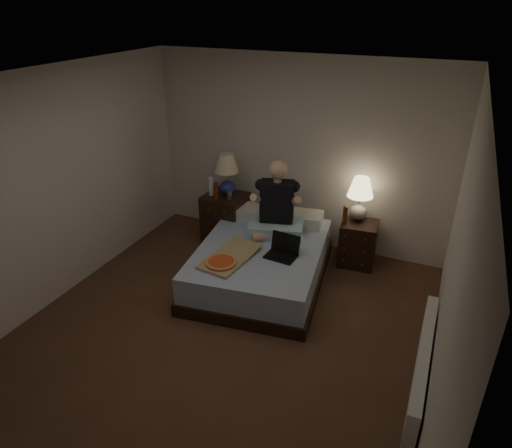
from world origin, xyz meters
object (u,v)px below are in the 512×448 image
at_px(lamp_right, 360,199).
at_px(beer_bottle_right, 345,215).
at_px(person, 277,199).
at_px(water_bottle, 211,186).
at_px(lamp_left, 227,174).
at_px(laptop, 281,248).
at_px(radiator, 422,364).
at_px(soda_can, 230,195).
at_px(beer_bottle_left, 216,191).
at_px(nightstand_left, 226,219).
at_px(nightstand_right, 358,244).
at_px(bed, 261,263).
at_px(pizza_box, 221,263).

bearing_deg(lamp_right, beer_bottle_right, -126.26).
height_order(lamp_right, person, person).
xyz_separation_m(water_bottle, person, (1.04, -0.26, 0.10)).
distance_m(beer_bottle_right, person, 0.88).
height_order(lamp_left, laptop, lamp_left).
relative_size(water_bottle, radiator, 0.16).
relative_size(soda_can, person, 0.11).
bearing_deg(lamp_left, beer_bottle_left, -106.15).
height_order(nightstand_left, lamp_right, lamp_right).
distance_m(nightstand_left, nightstand_right, 1.80).
bearing_deg(water_bottle, laptop, -30.34).
height_order(nightstand_left, soda_can, soda_can).
height_order(bed, person, person).
distance_m(bed, beer_bottle_left, 1.18).
bearing_deg(nightstand_right, nightstand_left, 179.91).
xyz_separation_m(nightstand_right, beer_bottle_left, (-1.84, -0.32, 0.53)).
relative_size(bed, lamp_right, 3.34).
bearing_deg(pizza_box, nightstand_right, 57.13).
relative_size(lamp_left, soda_can, 5.60).
distance_m(laptop, pizza_box, 0.69).
distance_m(lamp_left, radiator, 3.32).
xyz_separation_m(water_bottle, laptop, (1.29, -0.76, -0.25)).
height_order(laptop, radiator, laptop).
height_order(bed, pizza_box, pizza_box).
relative_size(bed, nightstand_right, 3.23).
height_order(beer_bottle_left, person, person).
distance_m(water_bottle, beer_bottle_left, 0.15).
bearing_deg(person, radiator, -49.45).
bearing_deg(nightstand_right, beer_bottle_left, -175.52).
height_order(nightstand_left, person, person).
bearing_deg(beer_bottle_right, nightstand_right, 23.63).
relative_size(nightstand_right, beer_bottle_left, 2.52).
bearing_deg(bed, person, 75.23).
bearing_deg(soda_can, bed, -40.52).
distance_m(person, laptop, 0.66).
bearing_deg(nightstand_left, lamp_right, 9.95).
bearing_deg(person, water_bottle, 150.68).
relative_size(lamp_left, pizza_box, 0.74).
xyz_separation_m(water_bottle, pizza_box, (0.77, -1.20, -0.33)).
relative_size(nightstand_left, soda_can, 7.08).
relative_size(beer_bottle_right, person, 0.25).
bearing_deg(person, nightstand_left, 144.19).
bearing_deg(laptop, water_bottle, 154.49).
height_order(nightstand_right, soda_can, soda_can).
height_order(lamp_left, beer_bottle_right, lamp_left).
bearing_deg(water_bottle, nightstand_right, 6.60).
bearing_deg(soda_can, pizza_box, -67.64).
xyz_separation_m(lamp_right, radiator, (1.03, -1.86, -0.66)).
bearing_deg(nightstand_left, person, -18.79).
bearing_deg(pizza_box, person, 81.14).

